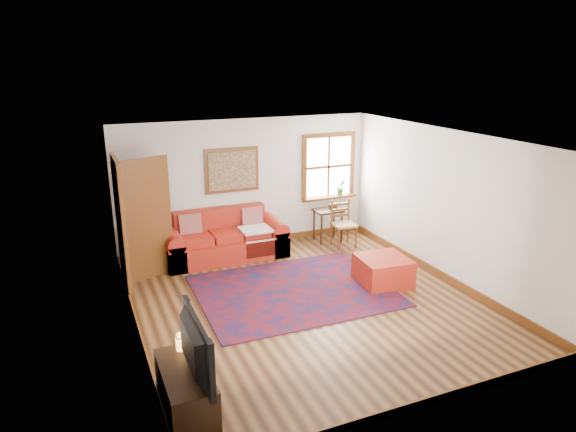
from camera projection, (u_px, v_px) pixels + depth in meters
name	position (u px, v px, depth m)	size (l,w,h in m)	color
ground	(307.00, 302.00, 7.83)	(5.50, 5.50, 0.00)	#3D2110
room_envelope	(308.00, 198.00, 7.36)	(5.04, 5.54, 2.52)	silver
window	(330.00, 173.00, 10.49)	(1.18, 0.20, 1.38)	white
doorway	(137.00, 220.00, 8.26)	(0.89, 1.08, 2.14)	black
framed_artwork	(232.00, 170.00, 9.65)	(1.05, 0.07, 0.85)	brown
persian_rug	(294.00, 290.00, 8.20)	(3.01, 2.40, 0.02)	#620E13
red_leather_sofa	(225.00, 242.00, 9.55)	(2.24, 0.93, 0.88)	#B02516
red_ottoman	(383.00, 270.00, 8.44)	(0.78, 0.78, 0.45)	#B02516
side_table	(328.00, 215.00, 10.31)	(0.55, 0.42, 0.67)	black
ladder_back_chair	(343.00, 222.00, 10.05)	(0.45, 0.43, 0.92)	tan
media_cabinet	(186.00, 394.00, 5.24)	(0.46, 1.03, 0.56)	black
television	(187.00, 348.00, 4.98)	(1.07, 0.14, 0.61)	black
candle_hurricane	(181.00, 343.00, 5.49)	(0.12, 0.12, 0.18)	silver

